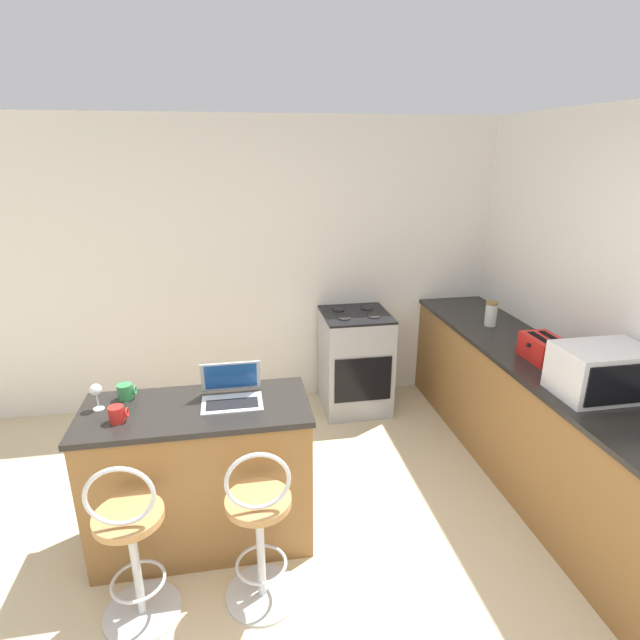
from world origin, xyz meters
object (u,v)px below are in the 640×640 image
object	(u,v)px
stove_range	(355,361)
mug_white	(539,340)
laptop	(232,391)
mug_red	(117,414)
storage_jar	(491,314)
bar_stool_near	(132,547)
toaster	(543,349)
microwave	(602,371)
mug_green	(126,392)
bar_stool_far	(260,531)
wine_glass_tall	(96,391)

from	to	relation	value
stove_range	mug_white	xyz separation A→B (m)	(1.15, -1.01, 0.51)
laptop	mug_red	xyz separation A→B (m)	(-0.61, -0.14, -0.01)
mug_red	storage_jar	xyz separation A→B (m)	(2.74, 1.09, 0.06)
bar_stool_near	mug_white	xyz separation A→B (m)	(2.77, 1.00, 0.53)
toaster	storage_jar	size ratio (longest dim) A/B	1.51
microwave	mug_white	distance (m)	0.76
mug_green	bar_stool_near	bearing A→B (deg)	-82.49
laptop	mug_green	distance (m)	0.62
mug_red	toaster	bearing A→B (deg)	7.38
laptop	toaster	bearing A→B (deg)	5.71
stove_range	mug_green	size ratio (longest dim) A/B	8.89
bar_stool_near	mug_white	world-z (taller)	mug_white
bar_stool_far	wine_glass_tall	bearing A→B (deg)	145.77
bar_stool_near	wine_glass_tall	size ratio (longest dim) A/B	6.24
bar_stool_far	mug_green	world-z (taller)	mug_green
mug_white	wine_glass_tall	distance (m)	3.03
laptop	storage_jar	world-z (taller)	laptop
mug_green	bar_stool_far	bearing A→B (deg)	-43.43
bar_stool_near	stove_range	size ratio (longest dim) A/B	1.04
bar_stool_far	bar_stool_near	bearing A→B (deg)	180.00
toaster	bar_stool_near	bearing A→B (deg)	-163.74
laptop	mug_green	world-z (taller)	laptop
microwave	mug_white	size ratio (longest dim) A/B	5.18
bar_stool_far	wine_glass_tall	world-z (taller)	wine_glass_tall
microwave	mug_white	xyz separation A→B (m)	(0.09, 0.75, -0.10)
laptop	mug_green	size ratio (longest dim) A/B	3.30
microwave	toaster	world-z (taller)	microwave
mug_red	wine_glass_tall	distance (m)	0.22
mug_red	bar_stool_far	bearing A→B (deg)	-30.27
wine_glass_tall	stove_range	bearing A→B (deg)	37.58
microwave	stove_range	xyz separation A→B (m)	(-1.05, 1.76, -0.61)
stove_range	wine_glass_tall	bearing A→B (deg)	-142.42
bar_stool_far	mug_white	xyz separation A→B (m)	(2.14, 1.00, 0.53)
mug_white	wine_glass_tall	xyz separation A→B (m)	(-3.00, -0.42, 0.06)
bar_stool_far	mug_red	xyz separation A→B (m)	(-0.72, 0.42, 0.52)
bar_stool_near	mug_white	bearing A→B (deg)	19.81
storage_jar	microwave	bearing A→B (deg)	-88.69
toaster	storage_jar	bearing A→B (deg)	89.95
storage_jar	mug_green	xyz separation A→B (m)	(-2.74, -0.82, -0.06)
toaster	bar_stool_far	bearing A→B (deg)	-159.06
bar_stool_far	storage_jar	xyz separation A→B (m)	(2.02, 1.51, 0.58)
mug_green	stove_range	bearing A→B (deg)	37.55
bar_stool_near	toaster	bearing A→B (deg)	16.26
bar_stool_near	storage_jar	xyz separation A→B (m)	(2.65, 1.51, 0.58)
stove_range	mug_white	distance (m)	1.61
mug_white	mug_green	world-z (taller)	mug_white
microwave	mug_green	distance (m)	2.81
storage_jar	bar_stool_near	bearing A→B (deg)	-150.41
mug_red	bar_stool_near	bearing A→B (deg)	-78.35
toaster	mug_red	bearing A→B (deg)	-172.62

